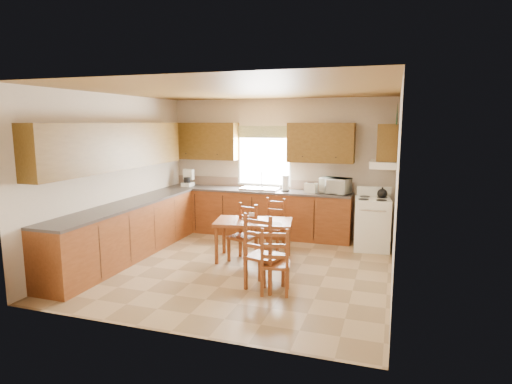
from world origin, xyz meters
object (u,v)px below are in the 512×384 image
(stove, at_px, (372,224))
(microwave, at_px, (335,186))
(chair_near_right, at_px, (275,260))
(chair_far_left, at_px, (272,225))
(dining_table, at_px, (254,240))
(chair_near_left, at_px, (265,251))
(chair_far_right, at_px, (242,233))

(stove, xyz_separation_m, microwave, (-0.71, 0.32, 0.62))
(chair_near_right, bearing_deg, chair_far_left, -84.21)
(microwave, xyz_separation_m, chair_far_left, (-0.97, -0.90, -0.62))
(dining_table, distance_m, chair_near_left, 1.25)
(chair_near_left, distance_m, chair_far_right, 1.23)
(microwave, height_order, dining_table, microwave)
(microwave, distance_m, chair_near_right, 2.87)
(microwave, xyz_separation_m, chair_far_right, (-1.26, -1.65, -0.61))
(chair_far_right, bearing_deg, microwave, 69.88)
(dining_table, bearing_deg, chair_near_left, -75.18)
(stove, bearing_deg, chair_far_left, -166.30)
(stove, bearing_deg, microwave, 150.29)
(microwave, relative_size, chair_far_left, 0.54)
(dining_table, distance_m, chair_far_right, 0.23)
(dining_table, xyz_separation_m, chair_far_left, (0.13, 0.65, 0.12))
(chair_near_left, bearing_deg, dining_table, -50.34)
(stove, xyz_separation_m, chair_far_right, (-1.96, -1.33, 0.01))
(chair_near_left, height_order, chair_far_left, chair_near_left)
(microwave, bearing_deg, stove, -8.11)
(chair_far_left, bearing_deg, stove, 25.64)
(microwave, relative_size, chair_near_right, 0.54)
(microwave, distance_m, chair_far_left, 1.46)
(dining_table, bearing_deg, microwave, 44.12)
(chair_near_right, height_order, chair_far_left, chair_near_right)
(dining_table, relative_size, chair_near_right, 1.36)
(chair_near_right, relative_size, chair_far_left, 1.01)
(microwave, bearing_deg, chair_near_left, -86.02)
(dining_table, distance_m, chair_far_left, 0.68)
(chair_near_left, distance_m, chair_far_left, 1.81)
(microwave, xyz_separation_m, chair_near_right, (-0.39, -2.78, -0.61))
(chair_far_left, bearing_deg, dining_table, -95.15)
(chair_near_left, height_order, chair_far_right, chair_near_left)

